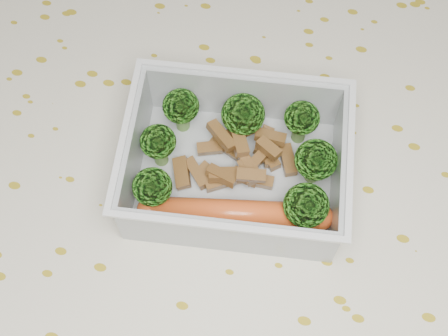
# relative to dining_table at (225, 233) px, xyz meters

# --- Properties ---
(dining_table) EXTENTS (1.40, 0.90, 0.75)m
(dining_table) POSITION_rel_dining_table_xyz_m (0.00, 0.00, 0.00)
(dining_table) COLOR brown
(dining_table) RESTS_ON ground
(tablecloth) EXTENTS (1.46, 0.96, 0.19)m
(tablecloth) POSITION_rel_dining_table_xyz_m (0.00, 0.00, 0.05)
(tablecloth) COLOR beige
(tablecloth) RESTS_ON dining_table
(lunch_container) EXTENTS (0.18, 0.15, 0.06)m
(lunch_container) POSITION_rel_dining_table_xyz_m (0.00, 0.01, 0.11)
(lunch_container) COLOR #B7BFC5
(lunch_container) RESTS_ON tablecloth
(broccoli_florets) EXTENTS (0.15, 0.11, 0.04)m
(broccoli_florets) POSITION_rel_dining_table_xyz_m (0.01, 0.02, 0.12)
(broccoli_florets) COLOR #608C3F
(broccoli_florets) RESTS_ON lunch_container
(meat_pile) EXTENTS (0.10, 0.07, 0.03)m
(meat_pile) POSITION_rel_dining_table_xyz_m (0.00, 0.02, 0.10)
(meat_pile) COLOR brown
(meat_pile) RESTS_ON lunch_container
(sausage) EXTENTS (0.14, 0.05, 0.02)m
(sausage) POSITION_rel_dining_table_xyz_m (0.01, -0.02, 0.11)
(sausage) COLOR #D2511E
(sausage) RESTS_ON lunch_container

